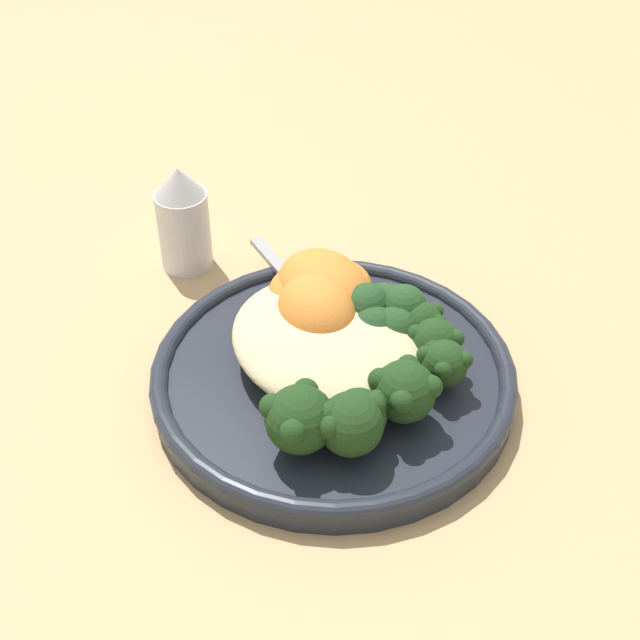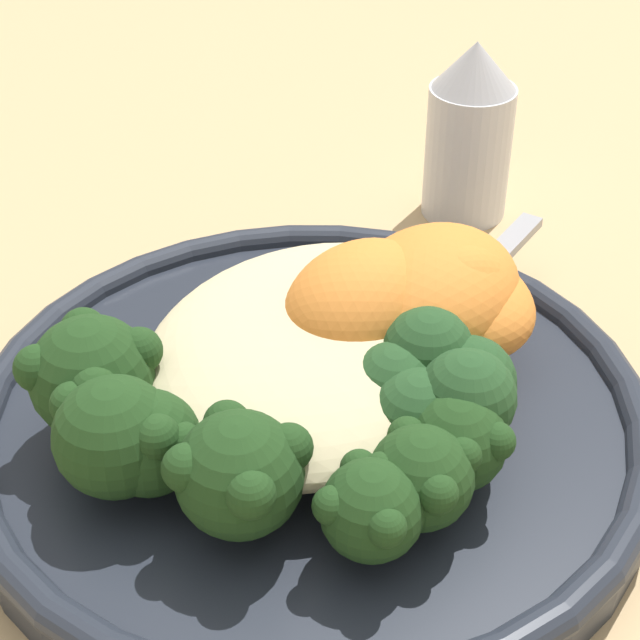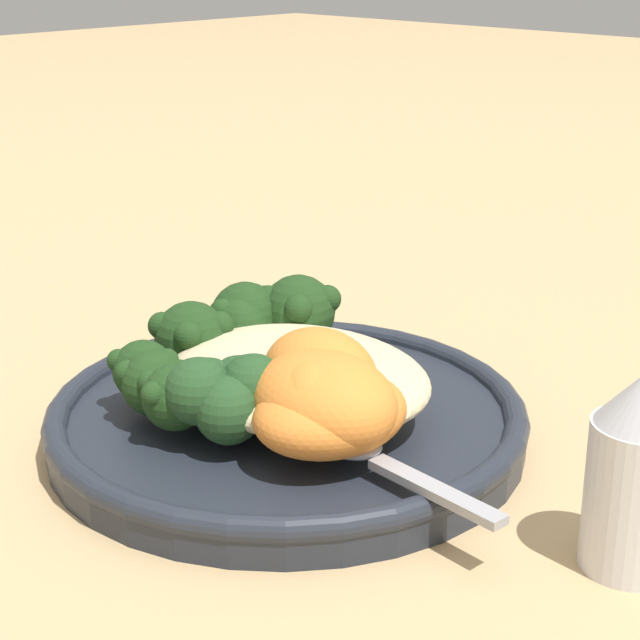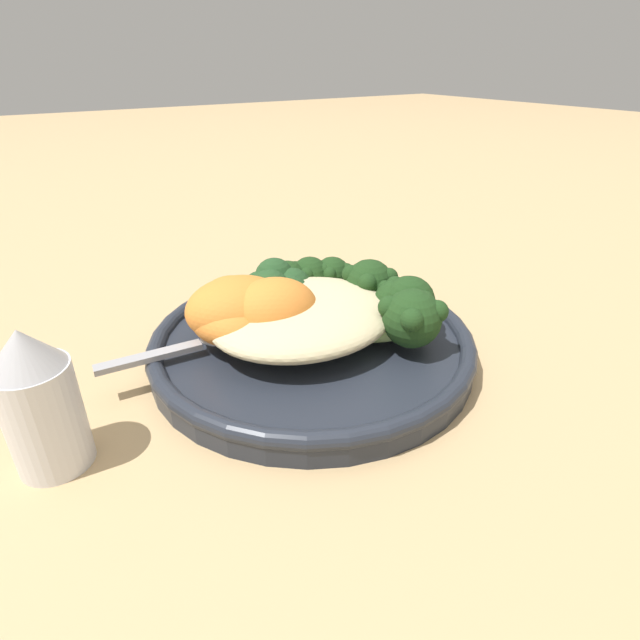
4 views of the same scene
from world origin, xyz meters
name	(u,v)px [view 1 (image 1 of 4)]	position (x,y,z in m)	size (l,w,h in m)	color
ground_plane	(313,398)	(0.00, 0.00, 0.00)	(4.00, 4.00, 0.00)	tan
plate	(332,375)	(0.00, 0.02, 0.01)	(0.23, 0.23, 0.02)	#232833
quinoa_mound	(327,341)	(-0.01, 0.02, 0.04)	(0.13, 0.11, 0.03)	beige
broccoli_stalk_0	(302,408)	(0.04, -0.03, 0.04)	(0.09, 0.08, 0.04)	#9EBC66
broccoli_stalk_1	(343,409)	(0.05, -0.01, 0.04)	(0.11, 0.06, 0.04)	#9EBC66
broccoli_stalk_2	(347,401)	(0.04, 0.00, 0.04)	(0.12, 0.05, 0.03)	#9EBC66
broccoli_stalk_3	(391,386)	(0.05, 0.02, 0.04)	(0.10, 0.05, 0.04)	#9EBC66
broccoli_stalk_4	(409,361)	(0.03, 0.05, 0.03)	(0.09, 0.08, 0.03)	#9EBC66
broccoli_stalk_5	(399,345)	(0.02, 0.05, 0.04)	(0.07, 0.10, 0.03)	#9EBC66
broccoli_stalk_6	(394,332)	(0.01, 0.06, 0.04)	(0.05, 0.09, 0.03)	#9EBC66
sweet_potato_chunk_0	(323,288)	(-0.05, 0.04, 0.04)	(0.07, 0.06, 0.04)	orange
sweet_potato_chunk_1	(320,289)	(-0.05, 0.04, 0.04)	(0.07, 0.06, 0.03)	orange
sweet_potato_chunk_2	(317,312)	(-0.03, 0.02, 0.04)	(0.06, 0.05, 0.04)	orange
sweet_potato_chunk_3	(331,284)	(-0.05, 0.05, 0.04)	(0.05, 0.04, 0.04)	orange
kale_tuft	(385,315)	(0.00, 0.06, 0.04)	(0.05, 0.05, 0.04)	#234723
spoon	(302,291)	(-0.07, 0.04, 0.03)	(0.11, 0.03, 0.01)	#A3A3A8
salt_shaker	(183,219)	(-0.18, 0.00, 0.04)	(0.04, 0.04, 0.08)	silver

